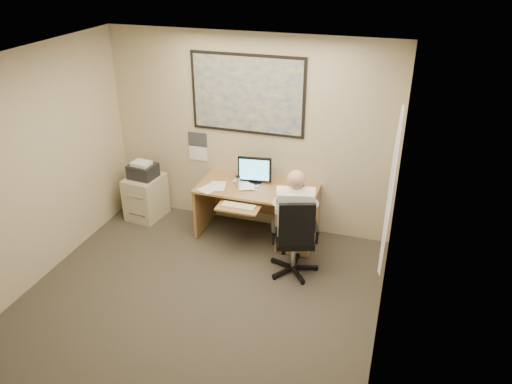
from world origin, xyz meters
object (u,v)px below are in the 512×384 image
(person, at_px, (295,222))
(office_chair, at_px, (291,251))
(desk, at_px, (281,211))
(filing_cabinet, at_px, (145,193))

(person, bearing_deg, office_chair, -114.90)
(desk, relative_size, person, 1.18)
(desk, relative_size, filing_cabinet, 1.80)
(desk, bearing_deg, filing_cabinet, 179.61)
(desk, height_order, person, person)
(desk, xyz_separation_m, person, (0.34, -0.65, 0.24))
(office_chair, xyz_separation_m, person, (0.02, 0.08, 0.37))
(filing_cabinet, xyz_separation_m, office_chair, (2.39, -0.74, -0.07))
(desk, distance_m, filing_cabinet, 2.07)
(desk, distance_m, person, 0.77)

